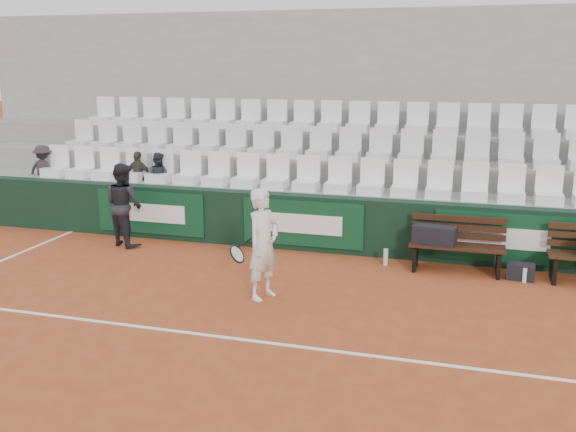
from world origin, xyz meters
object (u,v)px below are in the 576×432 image
at_px(ball_kid, 124,205).
at_px(spectator_c, 157,156).
at_px(water_bottle_near, 386,257).
at_px(spectator_b, 138,155).
at_px(sports_bag_ground, 521,272).
at_px(spectator_a, 42,149).
at_px(water_bottle_far, 525,275).
at_px(tennis_player, 263,244).
at_px(bench_left, 456,258).
at_px(sports_bag_left, 434,235).

height_order(ball_kid, spectator_c, spectator_c).
height_order(water_bottle_near, spectator_b, spectator_b).
bearing_deg(sports_bag_ground, spectator_c, 170.33).
distance_m(spectator_a, spectator_b, 2.23).
bearing_deg(spectator_a, sports_bag_ground, 170.98).
relative_size(water_bottle_far, ball_kid, 0.15).
relative_size(spectator_a, spectator_b, 1.04).
bearing_deg(spectator_b, spectator_c, -179.79).
relative_size(water_bottle_far, tennis_player, 0.14).
distance_m(bench_left, ball_kid, 5.97).
bearing_deg(water_bottle_near, water_bottle_far, -7.11).
bearing_deg(water_bottle_near, tennis_player, -126.45).
distance_m(tennis_player, spectator_a, 6.65).
height_order(water_bottle_far, tennis_player, tennis_player).
height_order(sports_bag_ground, ball_kid, ball_kid).
distance_m(water_bottle_near, spectator_a, 7.56).
distance_m(sports_bag_left, spectator_b, 6.07).
height_order(sports_bag_ground, water_bottle_near, water_bottle_near).
xyz_separation_m(spectator_a, spectator_c, (2.66, 0.00, -0.02)).
distance_m(ball_kid, spectator_b, 1.43).
height_order(bench_left, spectator_a, spectator_a).
xyz_separation_m(sports_bag_ground, spectator_a, (-9.49, 1.16, 1.41)).
height_order(sports_bag_left, water_bottle_far, sports_bag_left).
bearing_deg(sports_bag_left, water_bottle_far, -9.85).
height_order(water_bottle_near, spectator_c, spectator_c).
distance_m(water_bottle_far, tennis_player, 4.11).
bearing_deg(spectator_a, tennis_player, 150.59).
relative_size(sports_bag_left, spectator_c, 0.66).
xyz_separation_m(sports_bag_left, ball_kid, (-5.58, -0.12, 0.17)).
xyz_separation_m(tennis_player, spectator_b, (-3.64, 3.04, 0.72)).
bearing_deg(water_bottle_far, sports_bag_left, 170.15).
bearing_deg(ball_kid, spectator_c, -71.59).
distance_m(sports_bag_left, water_bottle_far, 1.51).
bearing_deg(water_bottle_far, ball_kid, 178.95).
height_order(sports_bag_left, sports_bag_ground, sports_bag_left).
bearing_deg(spectator_a, spectator_c, 177.97).
bearing_deg(spectator_b, bench_left, 170.60).
xyz_separation_m(sports_bag_left, spectator_a, (-8.13, 1.06, 0.94)).
xyz_separation_m(bench_left, ball_kid, (-5.95, -0.11, 0.54)).
distance_m(sports_bag_ground, tennis_player, 4.13).
relative_size(sports_bag_left, water_bottle_far, 2.94).
relative_size(water_bottle_near, spectator_a, 0.26).
relative_size(sports_bag_left, spectator_a, 0.63).
bearing_deg(spectator_b, ball_kid, 105.73).
bearing_deg(sports_bag_ground, water_bottle_near, 176.41).
xyz_separation_m(sports_bag_left, spectator_b, (-5.90, 1.06, 0.92)).
bearing_deg(tennis_player, sports_bag_ground, 27.47).
distance_m(sports_bag_left, ball_kid, 5.58).
xyz_separation_m(spectator_b, spectator_c, (0.44, 0.00, -0.00)).
height_order(sports_bag_left, spectator_c, spectator_c).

